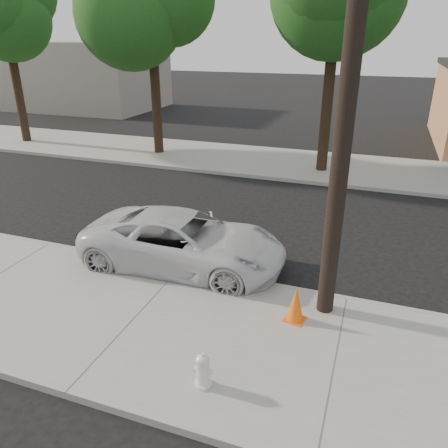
% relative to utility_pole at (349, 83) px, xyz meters
% --- Properties ---
extents(ground, '(120.00, 120.00, 0.00)m').
position_rel_utility_pole_xyz_m(ground, '(-3.60, 2.70, -4.70)').
color(ground, black).
rests_on(ground, ground).
extents(near_sidewalk, '(90.00, 4.40, 0.15)m').
position_rel_utility_pole_xyz_m(near_sidewalk, '(-3.60, -1.60, -4.62)').
color(near_sidewalk, gray).
rests_on(near_sidewalk, ground).
extents(far_sidewalk, '(90.00, 5.00, 0.15)m').
position_rel_utility_pole_xyz_m(far_sidewalk, '(-3.60, 11.20, -4.62)').
color(far_sidewalk, gray).
rests_on(far_sidewalk, ground).
extents(curb_near, '(90.00, 0.12, 0.16)m').
position_rel_utility_pole_xyz_m(curb_near, '(-3.60, 0.60, -4.62)').
color(curb_near, '#9E9B93').
rests_on(curb_near, ground).
extents(building_far, '(14.00, 8.00, 5.00)m').
position_rel_utility_pole_xyz_m(building_far, '(-23.60, 22.70, -2.20)').
color(building_far, gray).
rests_on(building_far, ground).
extents(utility_pole, '(1.40, 0.34, 9.00)m').
position_rel_utility_pole_xyz_m(utility_pole, '(0.00, 0.00, 0.00)').
color(utility_pole, black).
rests_on(utility_pole, near_sidewalk).
extents(tree_a, '(4.65, 4.50, 9.00)m').
position_rel_utility_pole_xyz_m(tree_a, '(-17.40, 10.55, 1.83)').
color(tree_a, black).
rests_on(tree_a, far_sidewalk).
extents(tree_b, '(4.34, 4.20, 8.45)m').
position_rel_utility_pole_xyz_m(tree_b, '(-9.41, 10.76, 1.45)').
color(tree_b, black).
rests_on(tree_b, far_sidewalk).
extents(police_cruiser, '(5.19, 2.54, 1.42)m').
position_rel_utility_pole_xyz_m(police_cruiser, '(-3.64, 0.92, -3.99)').
color(police_cruiser, silver).
rests_on(police_cruiser, ground).
extents(fire_hydrant, '(0.31, 0.29, 0.60)m').
position_rel_utility_pole_xyz_m(fire_hydrant, '(-1.57, -2.88, -4.26)').
color(fire_hydrant, silver).
rests_on(fire_hydrant, near_sidewalk).
extents(traffic_cone, '(0.46, 0.46, 0.75)m').
position_rel_utility_pole_xyz_m(traffic_cone, '(-0.52, -0.59, -4.18)').
color(traffic_cone, '#FA600D').
rests_on(traffic_cone, near_sidewalk).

